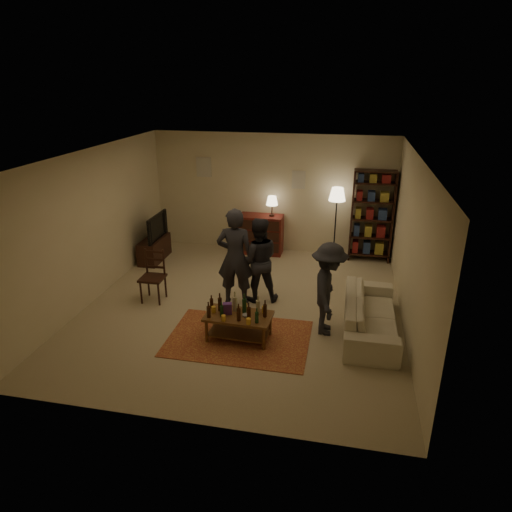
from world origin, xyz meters
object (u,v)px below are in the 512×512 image
(coffee_table, at_px, (238,317))
(dining_chair, at_px, (153,274))
(tv_stand, at_px, (154,243))
(floor_lamp, at_px, (337,199))
(bookshelf, at_px, (372,215))
(person_left, at_px, (235,257))
(sofa, at_px, (371,314))
(dresser, at_px, (261,233))
(person_by_sofa, at_px, (328,289))
(person_right, at_px, (258,260))

(coffee_table, relative_size, dining_chair, 1.09)
(coffee_table, height_order, tv_stand, tv_stand)
(tv_stand, xyz_separation_m, floor_lamp, (3.93, 0.84, 1.00))
(bookshelf, relative_size, person_left, 1.13)
(dining_chair, xyz_separation_m, sofa, (3.86, -0.38, -0.20))
(dining_chair, bearing_deg, person_left, 4.64)
(tv_stand, xyz_separation_m, person_left, (2.29, -1.67, 0.51))
(coffee_table, distance_m, dresser, 3.78)
(sofa, bearing_deg, bookshelf, -0.82)
(bookshelf, bearing_deg, dresser, -178.43)
(dining_chair, distance_m, person_by_sofa, 3.23)
(tv_stand, bearing_deg, person_right, -28.81)
(dining_chair, relative_size, person_right, 0.61)
(tv_stand, relative_size, sofa, 0.51)
(coffee_table, xyz_separation_m, dresser, (-0.37, 3.76, 0.09))
(dining_chair, bearing_deg, person_right, 10.02)
(person_left, bearing_deg, tv_stand, -40.59)
(floor_lamp, xyz_separation_m, person_by_sofa, (0.03, -3.20, -0.63))
(person_right, bearing_deg, dresser, -95.75)
(bookshelf, relative_size, person_by_sofa, 1.33)
(floor_lamp, bearing_deg, coffee_table, -109.53)
(dresser, height_order, bookshelf, bookshelf)
(floor_lamp, xyz_separation_m, person_left, (-1.64, -2.51, -0.49))
(coffee_table, relative_size, dresser, 0.77)
(bookshelf, height_order, person_right, bookshelf)
(coffee_table, distance_m, person_left, 1.32)
(person_left, xyz_separation_m, person_right, (0.37, 0.21, -0.11))
(coffee_table, distance_m, tv_stand, 3.87)
(coffee_table, xyz_separation_m, person_left, (-0.33, 1.17, 0.51))
(dresser, bearing_deg, person_by_sofa, -62.49)
(floor_lamp, bearing_deg, tv_stand, -167.94)
(bookshelf, bearing_deg, person_left, -132.18)
(dining_chair, height_order, person_by_sofa, person_by_sofa)
(tv_stand, xyz_separation_m, dresser, (2.25, 0.91, 0.09))
(dining_chair, relative_size, bookshelf, 0.48)
(coffee_table, height_order, dining_chair, dining_chair)
(dresser, height_order, sofa, dresser)
(sofa, relative_size, person_right, 1.33)
(floor_lamp, bearing_deg, person_right, -119.01)
(sofa, bearing_deg, coffee_table, 107.69)
(bookshelf, bearing_deg, floor_lamp, -169.56)
(coffee_table, bearing_deg, sofa, 17.69)
(dresser, bearing_deg, dining_chair, -118.24)
(dresser, bearing_deg, floor_lamp, -2.55)
(coffee_table, bearing_deg, person_right, 88.62)
(bookshelf, xyz_separation_m, person_by_sofa, (-0.74, -3.34, -0.28))
(person_right, bearing_deg, person_left, 15.18)
(tv_stand, xyz_separation_m, sofa, (4.64, -2.20, -0.08))
(person_right, xyz_separation_m, person_by_sofa, (1.30, -0.90, -0.03))
(bookshelf, xyz_separation_m, person_right, (-2.04, -2.44, -0.25))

